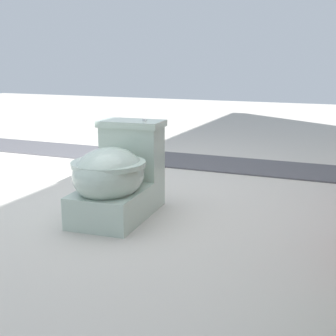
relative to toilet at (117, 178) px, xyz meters
The scene contains 3 objects.
ground_plane 0.44m from the toilet, 138.57° to the right, with size 14.00×14.00×0.00m, color #B7B2A8.
gravel_strip 1.50m from the toilet, behind, with size 0.56×8.00×0.01m, color #4C4C51.
toilet is the anchor object (origin of this frame).
Camera 1 is at (2.44, 1.45, 0.85)m, focal length 50.00 mm.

